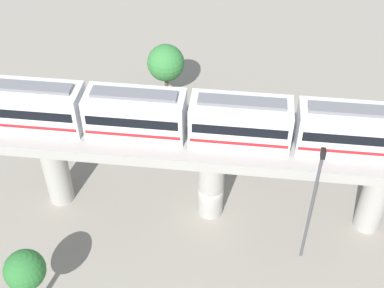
{
  "coord_description": "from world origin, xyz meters",
  "views": [
    {
      "loc": [
        27.03,
        1.85,
        30.3
      ],
      "look_at": [
        -2.5,
        -1.69,
        4.4
      ],
      "focal_mm": 49.35,
      "sensor_mm": 36.0,
      "label": 1
    }
  ],
  "objects_px": {
    "parked_car_silver": "(185,122)",
    "train": "(187,118)",
    "signal_post": "(312,202)",
    "tree_near_viaduct": "(25,271)",
    "tree_far_corner": "(166,63)",
    "parked_car_white": "(259,152)"
  },
  "relations": [
    {
      "from": "parked_car_silver",
      "to": "tree_far_corner",
      "type": "bearing_deg",
      "value": -165.13
    },
    {
      "from": "train",
      "to": "tree_near_viaduct",
      "type": "relative_size",
      "value": 5.33
    },
    {
      "from": "tree_far_corner",
      "to": "parked_car_silver",
      "type": "bearing_deg",
      "value": 27.24
    },
    {
      "from": "parked_car_white",
      "to": "signal_post",
      "type": "bearing_deg",
      "value": 23.15
    },
    {
      "from": "parked_car_silver",
      "to": "train",
      "type": "bearing_deg",
      "value": -3.61
    },
    {
      "from": "parked_car_silver",
      "to": "tree_far_corner",
      "type": "distance_m",
      "value": 6.07
    },
    {
      "from": "parked_car_white",
      "to": "parked_car_silver",
      "type": "height_order",
      "value": "same"
    },
    {
      "from": "parked_car_silver",
      "to": "tree_near_viaduct",
      "type": "height_order",
      "value": "tree_near_viaduct"
    },
    {
      "from": "parked_car_white",
      "to": "tree_near_viaduct",
      "type": "distance_m",
      "value": 21.25
    },
    {
      "from": "tree_near_viaduct",
      "to": "tree_far_corner",
      "type": "xyz_separation_m",
      "value": [
        -23.67,
        4.81,
        0.07
      ]
    },
    {
      "from": "tree_far_corner",
      "to": "signal_post",
      "type": "distance_m",
      "value": 21.48
    },
    {
      "from": "signal_post",
      "to": "train",
      "type": "bearing_deg",
      "value": -111.95
    },
    {
      "from": "train",
      "to": "tree_near_viaduct",
      "type": "height_order",
      "value": "train"
    },
    {
      "from": "train",
      "to": "signal_post",
      "type": "bearing_deg",
      "value": 68.05
    },
    {
      "from": "signal_post",
      "to": "parked_car_silver",
      "type": "bearing_deg",
      "value": -142.56
    },
    {
      "from": "train",
      "to": "parked_car_silver",
      "type": "xyz_separation_m",
      "value": [
        -9.54,
        -1.47,
        -8.13
      ]
    },
    {
      "from": "tree_far_corner",
      "to": "signal_post",
      "type": "xyz_separation_m",
      "value": [
        17.55,
        12.28,
        1.59
      ]
    },
    {
      "from": "train",
      "to": "tree_far_corner",
      "type": "relative_size",
      "value": 4.85
    },
    {
      "from": "train",
      "to": "signal_post",
      "type": "height_order",
      "value": "train"
    },
    {
      "from": "parked_car_white",
      "to": "tree_far_corner",
      "type": "relative_size",
      "value": 0.77
    },
    {
      "from": "parked_car_white",
      "to": "signal_post",
      "type": "distance_m",
      "value": 11.27
    },
    {
      "from": "tree_near_viaduct",
      "to": "train",
      "type": "bearing_deg",
      "value": 137.74
    }
  ]
}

